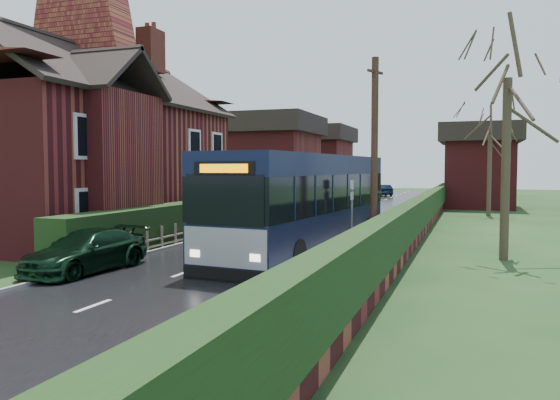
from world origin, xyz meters
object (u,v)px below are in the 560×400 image
at_px(car_silver, 231,221).
at_px(car_green, 86,251).
at_px(telegraph_pole, 374,158).
at_px(bus, 305,204).
at_px(brick_house, 87,140).
at_px(bus_stop_sign, 352,206).

relative_size(car_silver, car_green, 0.83).
bearing_deg(car_silver, telegraph_pole, -20.74).
bearing_deg(car_green, telegraph_pole, 38.21).
bearing_deg(bus, car_green, -126.67).
height_order(brick_house, car_green, brick_house).
relative_size(car_silver, bus_stop_sign, 1.33).
bearing_deg(car_silver, bus_stop_sign, -22.60).
xyz_separation_m(brick_house, bus, (10.93, -1.69, -2.61)).
distance_m(car_green, telegraph_pole, 9.72).
height_order(brick_house, bus_stop_sign, brick_house).
xyz_separation_m(car_silver, car_green, (-0.10, -10.19, 0.01)).
height_order(bus, telegraph_pole, telegraph_pole).
bearing_deg(bus_stop_sign, brick_house, 168.29).
xyz_separation_m(brick_house, bus_stop_sign, (12.73, -1.99, -2.59)).
bearing_deg(brick_house, car_silver, 25.15).
relative_size(car_green, bus_stop_sign, 1.59).
xyz_separation_m(car_silver, telegraph_pole, (7.60, -4.97, 2.84)).
height_order(bus, bus_stop_sign, bus).
relative_size(car_silver, telegraph_pole, 0.53).
distance_m(brick_house, bus_stop_sign, 13.15).
bearing_deg(brick_house, bus_stop_sign, -8.86).
bearing_deg(car_silver, bus, -29.39).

